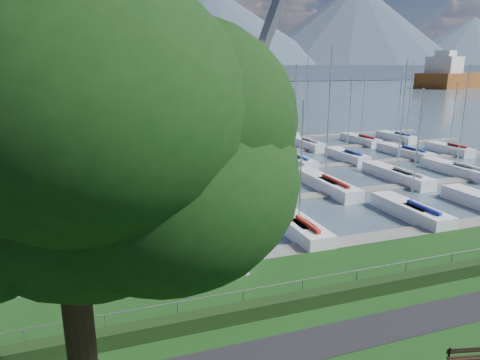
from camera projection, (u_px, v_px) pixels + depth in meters
name	position (u px, v px, depth m)	size (l,w,h in m)	color
path	(356.00, 334.00, 18.12)	(160.00, 2.00, 0.04)	black
water	(106.00, 86.00, 258.35)	(800.00, 540.00, 0.20)	#495E6B
hedge	(325.00, 297.00, 20.41)	(80.00, 0.70, 0.70)	black
fence	(322.00, 277.00, 20.56)	(0.04, 0.04, 80.00)	gray
foothill	(101.00, 73.00, 320.62)	(900.00, 80.00, 12.00)	#475468
mountains	(104.00, 25.00, 380.62)	(1190.00, 360.00, 115.00)	#455365
docks	(196.00, 177.00, 44.66)	(90.00, 41.60, 0.25)	slate
bench_right	(471.00, 359.00, 15.97)	(1.85, 0.82, 0.85)	black
tree	(97.00, 150.00, 8.44)	(8.92, 7.57, 13.76)	black
crane	(258.00, 120.00, 46.23)	(6.92, 13.15, 22.35)	#595B60
cargo_ship_mid	(182.00, 80.00, 232.42)	(89.69, 27.97, 21.50)	brown
cargo_ship_east	(465.00, 80.00, 240.78)	(85.79, 44.89, 21.50)	brown
sailboat_fleet	(167.00, 121.00, 44.66)	(76.12, 49.99, 13.69)	white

